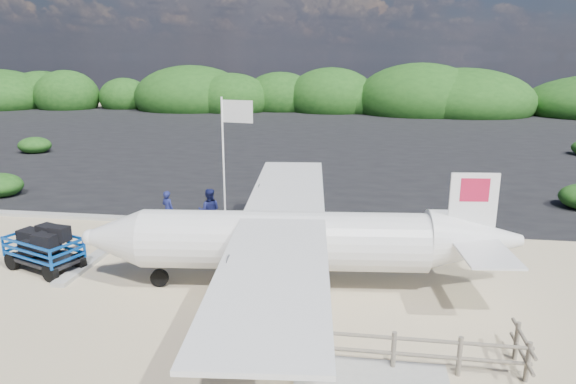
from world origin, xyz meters
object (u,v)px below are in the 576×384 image
signboard (259,307)px  crew_b (209,211)px  baggage_cart (46,269)px  crew_a (168,210)px  flagpole (227,254)px  aircraft_large (443,146)px  crew_c (272,228)px

signboard → crew_b: (-3.39, 6.33, 0.96)m
baggage_cart → crew_a: bearing=82.6°
baggage_cart → crew_a: crew_a is taller
flagpole → crew_a: bearing=141.7°
aircraft_large → crew_c: bearing=62.9°
flagpole → aircraft_large: flagpole is taller
crew_c → signboard: bearing=72.4°
flagpole → aircraft_large: (11.65, 26.29, 0.00)m
aircraft_large → crew_a: bearing=52.3°
crew_c → aircraft_large: size_ratio=0.10×
signboard → crew_a: bearing=120.4°
crew_a → crew_b: (1.90, -0.21, 0.11)m
signboard → crew_b: crew_b is taller
baggage_cart → flagpole: (5.90, 2.28, 0.00)m
crew_c → baggage_cart: bearing=0.0°
signboard → crew_c: size_ratio=1.00×
crew_c → aircraft_large: aircraft_large is taller
crew_b → signboard: bearing=107.0°
flagpole → signboard: size_ratio=3.50×
baggage_cart → crew_a: size_ratio=1.68×
crew_b → crew_c: bearing=142.0°
crew_a → crew_b: bearing=-161.7°
signboard → crew_b: bearing=109.5°
flagpole → crew_b: 2.88m
crew_c → aircraft_large: bearing=-134.4°
flagpole → crew_b: size_ratio=3.06×
flagpole → aircraft_large: size_ratio=0.36×
crew_c → crew_b: bearing=-49.6°
baggage_cart → flagpole: bearing=42.4°
crew_b → crew_a: bearing=-17.4°
flagpole → crew_b: bearing=119.7°
signboard → crew_c: crew_c is taller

